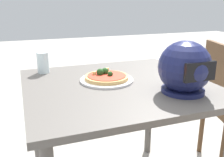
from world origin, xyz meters
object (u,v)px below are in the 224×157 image
object	(u,v)px
dining_table	(117,100)
drinking_glass	(43,63)
pizza	(106,76)
motorcycle_helmet	(185,68)

from	to	relation	value
dining_table	drinking_glass	xyz separation A→B (m)	(0.35, -0.34, 0.16)
pizza	motorcycle_helmet	world-z (taller)	motorcycle_helmet
dining_table	motorcycle_helmet	xyz separation A→B (m)	(-0.24, 0.24, 0.21)
pizza	drinking_glass	xyz separation A→B (m)	(0.30, -0.28, 0.04)
drinking_glass	pizza	bearing A→B (deg)	136.84
dining_table	drinking_glass	world-z (taller)	drinking_glass
motorcycle_helmet	drinking_glass	bearing A→B (deg)	-44.68
dining_table	motorcycle_helmet	size ratio (longest dim) A/B	3.88
dining_table	motorcycle_helmet	world-z (taller)	motorcycle_helmet
dining_table	motorcycle_helmet	bearing A→B (deg)	135.54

